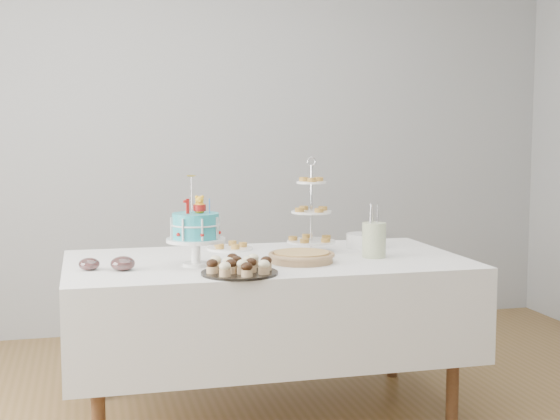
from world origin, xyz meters
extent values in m
cube|color=#999C9E|center=(0.00, 2.00, 1.35)|extent=(5.00, 0.04, 2.70)
cube|color=#999C9E|center=(0.00, -2.00, 1.35)|extent=(5.00, 0.04, 2.70)
cube|color=silver|center=(0.00, 0.30, 0.55)|extent=(1.92, 1.02, 0.45)
cylinder|color=brown|center=(-0.82, -0.07, 0.34)|extent=(0.06, 0.06, 0.67)
cylinder|color=brown|center=(0.82, -0.07, 0.34)|extent=(0.06, 0.06, 0.67)
cylinder|color=brown|center=(-0.82, 0.67, 0.34)|extent=(0.06, 0.06, 0.67)
cylinder|color=brown|center=(0.82, 0.67, 0.34)|extent=(0.06, 0.06, 0.67)
cylinder|color=teal|center=(-0.36, 0.19, 0.96)|extent=(0.21, 0.21, 0.12)
torus|color=silver|center=(-0.36, 0.19, 0.96)|extent=(0.23, 0.23, 0.01)
cube|color=#B01612|center=(-0.40, 0.17, 1.05)|extent=(0.02, 0.02, 0.07)
cylinder|color=blue|center=(-0.30, 0.17, 1.05)|extent=(0.01, 0.01, 0.07)
cylinder|color=silver|center=(-0.37, 0.22, 1.10)|extent=(0.00, 0.00, 0.17)
cylinder|color=yellow|center=(-0.37, 0.22, 1.19)|extent=(0.04, 0.04, 0.01)
cylinder|color=black|center=(-0.21, -0.06, 0.78)|extent=(0.34, 0.34, 0.01)
ellipsoid|color=black|center=(-0.27, -0.06, 0.82)|extent=(0.05, 0.05, 0.04)
ellipsoid|color=#F7E6BF|center=(-0.14, -0.06, 0.82)|extent=(0.05, 0.05, 0.04)
cylinder|color=tan|center=(0.14, 0.16, 0.79)|extent=(0.30, 0.30, 0.04)
cylinder|color=#AE7744|center=(0.14, 0.16, 0.81)|extent=(0.26, 0.26, 0.02)
torus|color=tan|center=(0.14, 0.16, 0.81)|extent=(0.32, 0.32, 0.02)
cylinder|color=silver|center=(0.27, 0.45, 0.99)|extent=(0.01, 0.01, 0.45)
cylinder|color=white|center=(0.27, 0.45, 0.82)|extent=(0.25, 0.25, 0.01)
cylinder|color=white|center=(0.27, 0.45, 0.98)|extent=(0.21, 0.21, 0.01)
cylinder|color=white|center=(0.27, 0.45, 1.13)|extent=(0.15, 0.15, 0.01)
torus|color=silver|center=(0.27, 0.45, 1.23)|extent=(0.05, 0.01, 0.05)
cylinder|color=white|center=(0.59, 0.52, 0.81)|extent=(0.19, 0.19, 0.07)
cylinder|color=white|center=(-0.12, 0.63, 0.78)|extent=(0.24, 0.24, 0.01)
ellipsoid|color=silver|center=(-0.84, 0.20, 0.80)|extent=(0.09, 0.09, 0.06)
cylinder|color=#4F0A06|center=(-0.84, 0.20, 0.79)|extent=(0.07, 0.07, 0.03)
ellipsoid|color=silver|center=(-0.69, 0.15, 0.80)|extent=(0.11, 0.11, 0.07)
cylinder|color=#4F0A06|center=(-0.69, 0.15, 0.80)|extent=(0.08, 0.08, 0.03)
cylinder|color=silver|center=(0.52, 0.22, 0.86)|extent=(0.12, 0.12, 0.17)
cylinder|color=silver|center=(0.58, 0.22, 0.87)|extent=(0.01, 0.01, 0.09)
camera|label=1|loc=(-0.86, -3.35, 1.40)|focal=50.00mm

